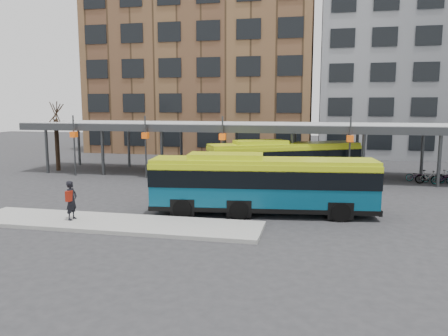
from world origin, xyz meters
TOP-DOWN VIEW (x-y plane):
  - ground at (0.00, 0.00)m, footprint 120.00×120.00m
  - boarding_island at (-5.50, -3.00)m, footprint 14.00×3.00m
  - canopy at (-0.06, 12.87)m, footprint 40.00×6.53m
  - tree at (-18.00, 12.00)m, footprint 1.64×1.64m
  - building_brick at (-10.00, 32.00)m, footprint 26.00×14.00m
  - building_grey at (16.00, 32.00)m, footprint 24.00×14.00m
  - bus_front at (1.03, 0.53)m, footprint 11.63×3.75m
  - bus_rear at (1.44, 10.43)m, footprint 11.08×7.23m
  - pedestrian at (-7.60, -3.11)m, footprint 0.48×0.71m
  - bike_rack at (12.64, 11.99)m, footprint 5.08×1.74m

SIDE VIEW (x-z plane):
  - ground at x=0.00m, z-range 0.00..0.00m
  - boarding_island at x=-5.50m, z-range 0.00..0.18m
  - bike_rack at x=12.64m, z-range -0.04..0.96m
  - pedestrian at x=-7.60m, z-range 0.19..2.07m
  - bus_rear at x=1.44m, z-range 0.06..3.16m
  - bus_front at x=1.03m, z-range 0.07..3.22m
  - tree at x=-18.00m, z-range -0.36..5.23m
  - canopy at x=-0.06m, z-range 1.51..6.31m
  - building_grey at x=16.00m, z-range 0.00..20.00m
  - building_brick at x=-10.00m, z-range 0.00..22.00m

